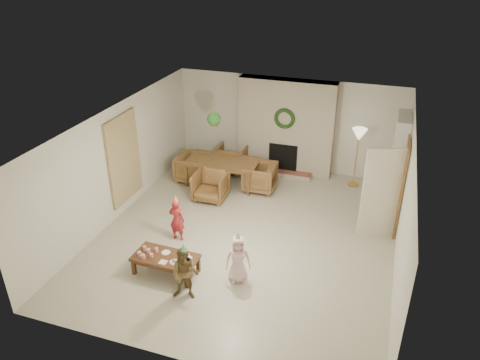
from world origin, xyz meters
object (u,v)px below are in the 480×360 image
at_px(dining_chair_right, 260,177).
at_px(child_pink, 238,259).
at_px(dining_chair_left, 192,168).
at_px(coffee_table_top, 165,258).
at_px(child_red, 177,220).
at_px(child_plaid, 185,274).
at_px(dining_chair_near, 211,186).
at_px(dining_chair_far, 231,159).
at_px(dining_table, 222,173).

height_order(dining_chair_right, child_pink, child_pink).
bearing_deg(dining_chair_left, child_pink, -146.50).
distance_m(coffee_table_top, child_red, 1.13).
relative_size(coffee_table_top, child_plaid, 1.19).
height_order(dining_chair_near, dining_chair_far, same).
height_order(dining_table, dining_chair_right, dining_chair_right).
relative_size(dining_chair_left, child_pink, 0.83).
bearing_deg(dining_chair_far, dining_table, 90.00).
xyz_separation_m(coffee_table_top, child_pink, (1.34, 0.22, 0.13)).
relative_size(child_red, child_plaid, 0.92).
bearing_deg(coffee_table_top, child_red, 106.18).
height_order(dining_chair_far, dining_chair_left, same).
xyz_separation_m(dining_chair_near, child_pink, (1.59, -2.66, 0.12)).
bearing_deg(dining_chair_near, child_pink, -60.67).
xyz_separation_m(dining_chair_near, coffee_table_top, (0.25, -2.89, -0.01)).
bearing_deg(dining_table, dining_chair_far, 90.00).
bearing_deg(dining_chair_far, child_plaid, 99.05).
xyz_separation_m(dining_chair_far, child_red, (0.01, -3.39, 0.11)).
bearing_deg(dining_chair_far, child_pink, 109.46).
xyz_separation_m(dining_table, dining_chair_far, (-0.02, 0.80, 0.03)).
height_order(dining_chair_near, child_plaid, child_plaid).
height_order(dining_table, dining_chair_near, dining_chair_near).
relative_size(dining_chair_right, coffee_table_top, 0.64).
relative_size(dining_chair_near, dining_chair_left, 1.00).
bearing_deg(dining_table, dining_chair_right, -0.00).
distance_m(dining_chair_left, child_red, 2.70).
distance_m(dining_chair_left, coffee_table_top, 3.82).
height_order(dining_chair_near, child_pink, child_pink).
bearing_deg(dining_chair_near, dining_chair_right, 38.66).
relative_size(dining_table, child_red, 1.96).
relative_size(dining_table, coffee_table_top, 1.51).
height_order(coffee_table_top, child_pink, child_pink).
height_order(dining_chair_near, coffee_table_top, dining_chair_near).
distance_m(dining_chair_far, child_red, 3.40).
relative_size(dining_chair_far, coffee_table_top, 0.64).
distance_m(dining_chair_right, child_red, 2.81).
height_order(dining_chair_left, child_plaid, child_plaid).
distance_m(dining_table, child_red, 2.60).
relative_size(dining_chair_far, dining_chair_right, 1.00).
bearing_deg(dining_chair_far, child_red, 88.75).
height_order(child_red, child_plaid, child_plaid).
height_order(dining_chair_far, coffee_table_top, dining_chair_far).
xyz_separation_m(dining_table, child_pink, (1.61, -3.46, 0.15)).
bearing_deg(child_pink, child_plaid, -158.26).
distance_m(dining_chair_far, coffee_table_top, 4.49).
xyz_separation_m(dining_chair_far, dining_chair_left, (-0.78, -0.82, 0.00)).
xyz_separation_m(dining_chair_right, coffee_table_top, (-0.73, -3.71, -0.01)).
xyz_separation_m(dining_table, dining_chair_right, (1.00, 0.03, 0.03)).
xyz_separation_m(dining_chair_near, dining_chair_left, (-0.82, 0.78, 0.00)).
xyz_separation_m(dining_table, dining_chair_near, (0.02, -0.80, 0.03)).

